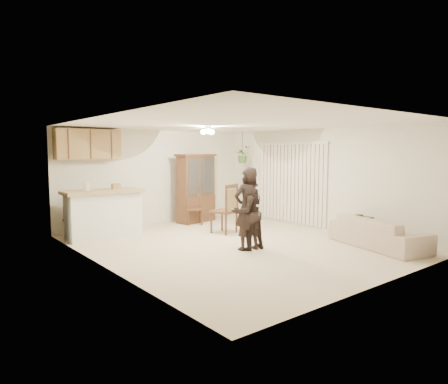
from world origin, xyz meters
TOP-DOWN VIEW (x-y plane):
  - floor at (0.00, 0.00)m, footprint 6.50×6.50m
  - ceiling at (0.00, 0.00)m, footprint 5.50×6.50m
  - wall_back at (0.00, 3.25)m, footprint 5.50×0.02m
  - wall_front at (0.00, -3.25)m, footprint 5.50×0.02m
  - wall_left at (-2.75, 0.00)m, footprint 0.02×6.50m
  - wall_right at (2.75, 0.00)m, footprint 0.02×6.50m
  - breakfast_bar at (-1.85, 2.35)m, footprint 1.60×0.55m
  - bar_top at (-1.85, 2.35)m, footprint 1.75×0.70m
  - upper_cabinets at (-1.90, 3.07)m, footprint 1.50×0.34m
  - vertical_blinds at (2.71, 0.90)m, footprint 0.06×2.30m
  - ceiling_fixture at (0.20, 1.20)m, footprint 0.36×0.36m
  - hanging_plant at (2.30, 2.40)m, footprint 0.43×0.37m
  - plant_cord at (2.30, 2.40)m, footprint 0.01×0.01m
  - sofa at (2.12, -1.97)m, footprint 1.19×2.00m
  - adult at (-0.08, -0.50)m, footprint 0.73×0.55m
  - child at (-0.06, -0.47)m, footprint 0.68×0.54m
  - china_hutch at (0.94, 2.78)m, footprint 1.25×0.67m
  - side_table at (2.47, -1.30)m, footprint 0.50×0.50m
  - chair_bar at (-2.34, 2.73)m, footprint 0.54×0.54m
  - chair_hutch_left at (0.68, 2.47)m, footprint 0.57×0.57m
  - chair_hutch_right at (0.59, 1.10)m, footprint 0.64×0.64m
  - controller_adult at (-0.15, -0.87)m, footprint 0.07×0.15m
  - controller_child at (-0.07, -0.81)m, footprint 0.04×0.13m

SIDE VIEW (x-z plane):
  - floor at x=0.00m, z-range 0.00..0.00m
  - side_table at x=2.47m, z-range -0.02..0.54m
  - chair_bar at x=-2.34m, z-range -0.20..0.73m
  - chair_hutch_left at x=0.68m, z-range -0.21..0.74m
  - chair_hutch_right at x=0.59m, z-range -0.26..0.92m
  - sofa at x=2.12m, z-range 0.00..0.73m
  - breakfast_bar at x=-1.85m, z-range 0.00..1.00m
  - child at x=-0.06m, z-range 0.00..1.35m
  - adult at x=-0.08m, z-range 0.00..1.80m
  - controller_child at x=-0.07m, z-range 0.89..0.93m
  - china_hutch at x=0.94m, z-range -0.01..1.86m
  - bar_top at x=-1.85m, z-range 1.01..1.09m
  - vertical_blinds at x=2.71m, z-range 0.05..2.15m
  - wall_back at x=0.00m, z-range 0.00..2.50m
  - wall_front at x=0.00m, z-range 0.00..2.50m
  - wall_left at x=-2.75m, z-range 0.00..2.50m
  - wall_right at x=2.75m, z-range 0.00..2.50m
  - controller_adult at x=-0.15m, z-range 1.23..1.27m
  - hanging_plant at x=2.30m, z-range 1.61..2.09m
  - upper_cabinets at x=-1.90m, z-range 1.75..2.45m
  - plant_cord at x=2.30m, z-range 1.85..2.50m
  - ceiling_fixture at x=0.20m, z-range 2.30..2.50m
  - ceiling at x=0.00m, z-range 2.49..2.51m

